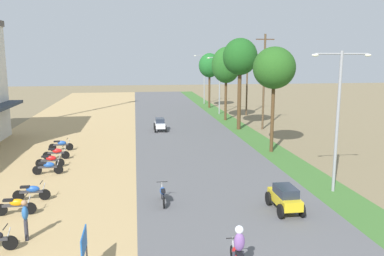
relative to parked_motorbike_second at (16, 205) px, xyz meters
The scene contains 21 objects.
parked_motorbike_second is the anchor object (origin of this frame).
parked_motorbike_third 1.81m from the parked_motorbike_second, 81.96° to the left, with size 1.80×0.54×0.94m.
parked_motorbike_fourth 6.27m from the parked_motorbike_second, 89.02° to the left, with size 1.80×0.54×0.94m.
parked_motorbike_fifth 7.87m from the parked_motorbike_second, 90.62° to the left, with size 1.80×0.54×0.94m.
parked_motorbike_sixth 9.89m from the parked_motorbike_second, 90.45° to the left, with size 1.80×0.54×0.94m.
parked_motorbike_seventh 12.48m from the parked_motorbike_second, 90.95° to the left, with size 1.80×0.54×0.94m.
street_signboard 6.67m from the parked_motorbike_second, 56.59° to the right, with size 0.06×1.30×1.50m.
pedestrian_on_shoulder 2.85m from the parked_motorbike_second, 67.16° to the right, with size 0.32×0.41×1.62m.
median_tree_nearest 19.18m from the parked_motorbike_second, 32.91° to the left, with size 3.06×3.06×7.72m.
median_tree_second 25.46m from the parked_motorbike_second, 51.50° to the left, with size 3.28×3.28×8.72m.
median_tree_third 29.80m from the parked_motorbike_second, 58.46° to the left, with size 3.18×3.18×8.04m.
median_tree_fourth 39.44m from the parked_motorbike_second, 66.58° to the left, with size 2.94×2.94×7.44m.
streetlamp_near 16.12m from the parked_motorbike_second, ahead, with size 3.16×0.20×7.30m.
streetlamp_mid 33.85m from the parked_motorbike_second, 62.29° to the left, with size 3.16×0.20×7.03m.
streetlamp_far 43.69m from the parked_motorbike_second, 68.93° to the left, with size 3.16×0.20×7.29m.
utility_pole_near 34.38m from the parked_motorbike_second, 56.72° to the left, with size 1.80×0.20×8.74m.
utility_pole_far 26.52m from the parked_motorbike_second, 47.34° to the left, with size 1.80×0.20×9.16m.
car_sedan_yellow 12.14m from the parked_motorbike_second, ahead, with size 1.10×2.26×1.19m.
car_sedan_white 20.92m from the parked_motorbike_second, 68.50° to the left, with size 1.10×2.26×1.19m.
motorbike_foreground_rider 10.54m from the parked_motorbike_second, 35.15° to the right, with size 0.54×1.80×1.66m.
motorbike_ahead_second 6.62m from the parked_motorbike_second, ahead, with size 0.54×1.80×0.94m.
Camera 1 is at (-4.44, -9.27, 7.09)m, focal length 37.07 mm.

